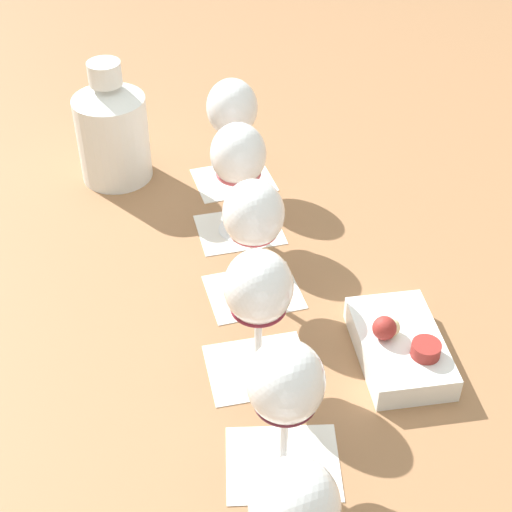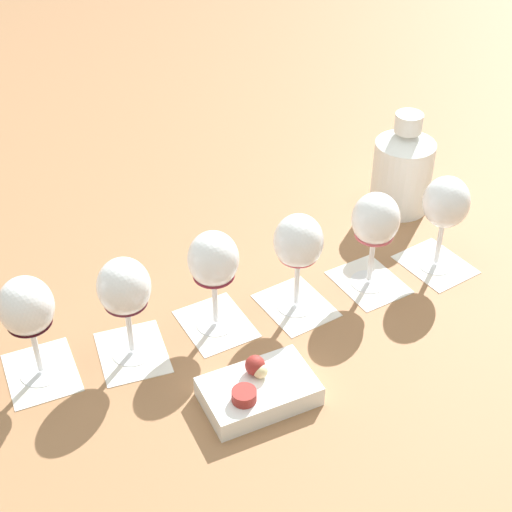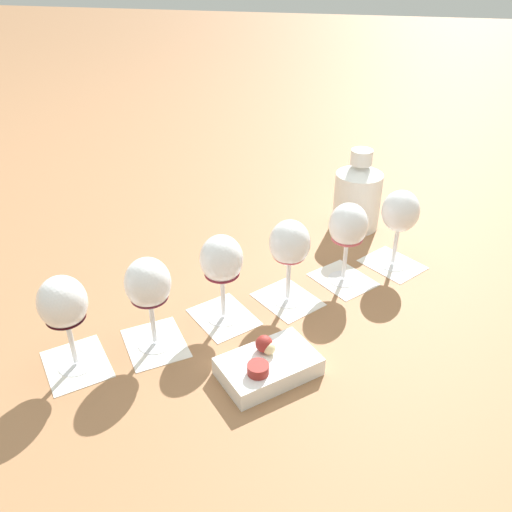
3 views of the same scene
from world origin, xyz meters
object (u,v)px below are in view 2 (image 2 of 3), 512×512
Objects in this scene: wine_glass_0 at (446,206)px; snack_dish at (258,390)px; wine_glass_1 at (375,223)px; wine_glass_5 at (27,311)px; ceramic_vase at (403,168)px; wine_glass_4 at (124,291)px; wine_glass_3 at (213,263)px; wine_glass_2 at (298,246)px.

snack_dish is at bearing -28.53° from wine_glass_0.
wine_glass_1 and wine_glass_5 have the same top height.
wine_glass_4 is at bearing -32.67° from ceramic_vase.
wine_glass_2 is at bearing 125.41° from wine_glass_3.
wine_glass_1 is 1.00× the size of wine_glass_4.
wine_glass_5 is 0.94× the size of snack_dish.
wine_glass_4 is 0.23m from snack_dish.
ceramic_vase is at bearing 151.30° from wine_glass_3.
wine_glass_1 is 0.14m from wine_glass_2.
wine_glass_0 is 0.13m from wine_glass_1.
wine_glass_1 is 0.41m from wine_glass_4.
ceramic_vase reaches higher than wine_glass_1.
wine_glass_3 is 0.88× the size of ceramic_vase.
wine_glass_5 is at bearing -51.14° from wine_glass_1.
wine_glass_5 is at bearing -51.29° from wine_glass_0.
wine_glass_4 is at bearing 124.35° from wine_glass_5.
wine_glass_2 and wine_glass_3 have the same top height.
wine_glass_3 is at bearing 133.72° from wine_glass_4.
snack_dish is (0.04, 0.21, -0.10)m from wine_glass_4.
wine_glass_0 is 0.19m from ceramic_vase.
ceramic_vase is at bearing 176.72° from wine_glass_1.
snack_dish is at bearing 39.10° from wine_glass_3.
snack_dish is (0.21, -0.00, -0.10)m from wine_glass_2.
wine_glass_3 is at bearing -54.59° from wine_glass_2.
wine_glass_5 is 0.33m from snack_dish.
wine_glass_0 and wine_glass_1 have the same top height.
wine_glass_0 is 0.27m from wine_glass_2.
wine_glass_4 is at bearing -99.91° from snack_dish.
wine_glass_5 is 0.73m from ceramic_vase.
wine_glass_0 and wine_glass_2 have the same top height.
wine_glass_0 is 0.94× the size of snack_dish.
wine_glass_0 is 0.40m from wine_glass_3.
wine_glass_5 is (0.17, -0.21, -0.00)m from wine_glass_3.
wine_glass_0 is at bearing 128.06° from wine_glass_1.
wine_glass_5 is (0.42, -0.52, 0.00)m from wine_glass_0.
wine_glass_2 is at bearing -48.25° from wine_glass_1.
wine_glass_5 is at bearing -82.88° from snack_dish.
wine_glass_1 is 0.25m from ceramic_vase.
wine_glass_2 is 0.13m from wine_glass_3.
wine_glass_1 and wine_glass_4 have the same top height.
wine_glass_4 is 0.13m from wine_glass_5.
wine_glass_2 is 1.00× the size of wine_glass_3.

